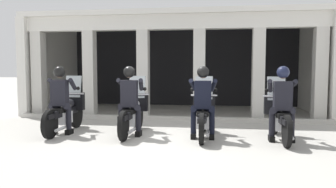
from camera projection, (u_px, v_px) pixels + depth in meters
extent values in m
plane|color=#A8A59E|center=(180.00, 117.00, 10.53)|extent=(80.00, 80.00, 0.00)
cube|color=black|center=(183.00, 67.00, 13.95)|extent=(9.65, 0.24, 3.14)
cube|color=silver|center=(171.00, 22.00, 10.13)|extent=(9.65, 0.36, 0.44)
cube|color=silver|center=(178.00, 21.00, 11.89)|extent=(9.65, 4.31, 0.16)
cube|color=silver|center=(54.00, 67.00, 12.69)|extent=(0.30, 4.31, 3.14)
cube|color=silver|center=(316.00, 67.00, 11.35)|extent=(0.30, 4.31, 3.14)
cube|color=beige|center=(39.00, 74.00, 10.87)|extent=(0.35, 0.36, 2.70)
cube|color=beige|center=(90.00, 74.00, 10.62)|extent=(0.35, 0.36, 2.70)
cube|color=beige|center=(143.00, 74.00, 10.38)|extent=(0.35, 0.36, 2.70)
cube|color=beige|center=(199.00, 74.00, 10.13)|extent=(0.35, 0.36, 2.70)
cube|color=beige|center=(258.00, 74.00, 9.89)|extent=(0.35, 0.36, 2.70)
cube|color=beige|center=(320.00, 75.00, 9.64)|extent=(0.35, 0.36, 2.70)
cube|color=#B7B5AD|center=(169.00, 118.00, 9.86)|extent=(9.25, 0.24, 0.12)
cylinder|color=black|center=(76.00, 115.00, 8.68)|extent=(0.09, 0.64, 0.64)
cylinder|color=black|center=(50.00, 124.00, 7.30)|extent=(0.09, 0.64, 0.64)
cube|color=black|center=(76.00, 107.00, 8.66)|extent=(0.14, 0.44, 0.08)
cube|color=silver|center=(63.00, 118.00, 7.93)|extent=(0.28, 0.44, 0.28)
cube|color=black|center=(64.00, 112.00, 7.97)|extent=(0.18, 1.24, 0.16)
ellipsoid|color=black|center=(68.00, 103.00, 8.18)|extent=(0.26, 0.48, 0.22)
cube|color=black|center=(60.00, 110.00, 7.79)|extent=(0.24, 0.52, 0.10)
cube|color=black|center=(51.00, 116.00, 7.34)|extent=(0.16, 0.48, 0.10)
cylinder|color=silver|center=(75.00, 106.00, 8.60)|extent=(0.05, 0.24, 0.53)
cube|color=black|center=(74.00, 101.00, 8.53)|extent=(0.52, 0.16, 0.44)
sphere|color=silver|center=(76.00, 100.00, 8.63)|extent=(0.18, 0.18, 0.18)
cube|color=silver|center=(73.00, 86.00, 8.48)|extent=(0.40, 0.14, 0.54)
cylinder|color=silver|center=(72.00, 94.00, 8.42)|extent=(0.62, 0.04, 0.04)
cylinder|color=silver|center=(61.00, 129.00, 7.59)|extent=(0.07, 0.55, 0.07)
cube|color=black|center=(60.00, 93.00, 7.74)|extent=(0.36, 0.22, 0.60)
cube|color=#14193F|center=(62.00, 92.00, 7.86)|extent=(0.05, 0.02, 0.32)
sphere|color=tan|center=(59.00, 73.00, 7.72)|extent=(0.21, 0.21, 0.21)
sphere|color=black|center=(59.00, 72.00, 7.72)|extent=(0.26, 0.26, 0.26)
cylinder|color=black|center=(66.00, 106.00, 7.76)|extent=(0.26, 0.29, 0.17)
cylinder|color=black|center=(69.00, 118.00, 7.78)|extent=(0.12, 0.12, 0.53)
cube|color=black|center=(69.00, 132.00, 7.81)|extent=(0.11, 0.26, 0.12)
cylinder|color=black|center=(55.00, 106.00, 7.80)|extent=(0.26, 0.29, 0.17)
cylinder|color=black|center=(53.00, 118.00, 7.83)|extent=(0.12, 0.12, 0.53)
cube|color=black|center=(53.00, 131.00, 7.87)|extent=(0.11, 0.26, 0.12)
cylinder|color=black|center=(73.00, 84.00, 7.92)|extent=(0.19, 0.48, 0.31)
sphere|color=black|center=(78.00, 88.00, 8.13)|extent=(0.09, 0.09, 0.09)
cylinder|color=black|center=(55.00, 84.00, 7.98)|extent=(0.19, 0.48, 0.31)
sphere|color=black|center=(58.00, 88.00, 8.20)|extent=(0.09, 0.09, 0.09)
cylinder|color=black|center=(139.00, 117.00, 8.46)|extent=(0.09, 0.64, 0.64)
cylinder|color=black|center=(123.00, 126.00, 7.08)|extent=(0.09, 0.64, 0.64)
cube|color=black|center=(139.00, 108.00, 8.45)|extent=(0.14, 0.44, 0.08)
cube|color=silver|center=(131.00, 119.00, 7.72)|extent=(0.28, 0.44, 0.28)
cube|color=black|center=(132.00, 113.00, 7.76)|extent=(0.18, 1.24, 0.16)
ellipsoid|color=#B2B2B7|center=(134.00, 104.00, 7.96)|extent=(0.26, 0.48, 0.22)
cube|color=black|center=(130.00, 111.00, 7.58)|extent=(0.24, 0.52, 0.10)
cube|color=black|center=(124.00, 117.00, 7.13)|extent=(0.16, 0.48, 0.10)
cylinder|color=silver|center=(138.00, 107.00, 8.39)|extent=(0.05, 0.24, 0.53)
cube|color=black|center=(137.00, 102.00, 8.32)|extent=(0.52, 0.16, 0.44)
sphere|color=silver|center=(138.00, 101.00, 8.41)|extent=(0.18, 0.18, 0.18)
cube|color=silver|center=(137.00, 87.00, 8.27)|extent=(0.40, 0.14, 0.54)
cylinder|color=silver|center=(136.00, 94.00, 8.20)|extent=(0.62, 0.04, 0.04)
cylinder|color=silver|center=(133.00, 130.00, 7.37)|extent=(0.07, 0.55, 0.07)
cube|color=black|center=(129.00, 94.00, 7.52)|extent=(0.36, 0.22, 0.60)
cube|color=black|center=(131.00, 92.00, 7.64)|extent=(0.05, 0.02, 0.32)
sphere|color=tan|center=(129.00, 73.00, 7.51)|extent=(0.21, 0.21, 0.21)
sphere|color=black|center=(129.00, 72.00, 7.51)|extent=(0.26, 0.26, 0.26)
cylinder|color=black|center=(136.00, 107.00, 7.55)|extent=(0.26, 0.29, 0.17)
cylinder|color=black|center=(138.00, 119.00, 7.56)|extent=(0.12, 0.12, 0.53)
cube|color=black|center=(139.00, 134.00, 7.60)|extent=(0.11, 0.26, 0.12)
cylinder|color=black|center=(124.00, 107.00, 7.59)|extent=(0.26, 0.29, 0.17)
cylinder|color=black|center=(121.00, 119.00, 7.62)|extent=(0.12, 0.12, 0.53)
cube|color=black|center=(121.00, 133.00, 7.65)|extent=(0.11, 0.26, 0.12)
cylinder|color=black|center=(141.00, 85.00, 7.71)|extent=(0.19, 0.48, 0.31)
sphere|color=black|center=(145.00, 89.00, 7.92)|extent=(0.09, 0.09, 0.09)
cylinder|color=black|center=(122.00, 85.00, 7.77)|extent=(0.19, 0.48, 0.31)
sphere|color=black|center=(123.00, 89.00, 7.99)|extent=(0.09, 0.09, 0.09)
cylinder|color=black|center=(204.00, 118.00, 8.15)|extent=(0.09, 0.64, 0.64)
cylinder|color=black|center=(202.00, 129.00, 6.77)|extent=(0.09, 0.64, 0.64)
cube|color=black|center=(204.00, 110.00, 8.14)|extent=(0.14, 0.44, 0.08)
cube|color=silver|center=(203.00, 121.00, 7.41)|extent=(0.28, 0.44, 0.28)
cube|color=black|center=(203.00, 115.00, 7.45)|extent=(0.18, 1.24, 0.16)
ellipsoid|color=#1E2338|center=(203.00, 106.00, 7.65)|extent=(0.26, 0.48, 0.22)
cube|color=black|center=(203.00, 113.00, 7.27)|extent=(0.24, 0.52, 0.10)
cube|color=black|center=(202.00, 120.00, 6.82)|extent=(0.16, 0.48, 0.10)
cylinder|color=silver|center=(204.00, 109.00, 8.08)|extent=(0.05, 0.24, 0.53)
cube|color=black|center=(204.00, 103.00, 8.01)|extent=(0.52, 0.16, 0.44)
sphere|color=silver|center=(204.00, 102.00, 8.10)|extent=(0.18, 0.18, 0.18)
cube|color=silver|center=(204.00, 88.00, 7.96)|extent=(0.40, 0.14, 0.54)
cylinder|color=silver|center=(204.00, 95.00, 7.89)|extent=(0.62, 0.04, 0.04)
cylinder|color=silver|center=(208.00, 133.00, 7.06)|extent=(0.07, 0.55, 0.07)
cube|color=black|center=(203.00, 95.00, 7.22)|extent=(0.36, 0.22, 0.60)
cube|color=#14193F|center=(203.00, 93.00, 7.33)|extent=(0.05, 0.02, 0.32)
sphere|color=tan|center=(203.00, 73.00, 7.20)|extent=(0.21, 0.21, 0.21)
sphere|color=black|center=(203.00, 72.00, 7.20)|extent=(0.26, 0.26, 0.26)
cylinder|color=black|center=(209.00, 109.00, 7.24)|extent=(0.26, 0.29, 0.17)
cylinder|color=black|center=(212.00, 122.00, 7.25)|extent=(0.12, 0.12, 0.53)
cube|color=black|center=(212.00, 136.00, 7.29)|extent=(0.11, 0.26, 0.12)
cylinder|color=black|center=(196.00, 109.00, 7.28)|extent=(0.26, 0.29, 0.17)
cylinder|color=black|center=(193.00, 121.00, 7.31)|extent=(0.12, 0.12, 0.53)
cube|color=black|center=(193.00, 136.00, 7.34)|extent=(0.11, 0.26, 0.12)
cylinder|color=black|center=(213.00, 85.00, 7.40)|extent=(0.19, 0.48, 0.31)
sphere|color=black|center=(215.00, 90.00, 7.61)|extent=(0.09, 0.09, 0.09)
cylinder|color=black|center=(193.00, 85.00, 7.46)|extent=(0.19, 0.48, 0.31)
sphere|color=black|center=(192.00, 90.00, 7.68)|extent=(0.09, 0.09, 0.09)
cylinder|color=black|center=(274.00, 120.00, 7.88)|extent=(0.09, 0.64, 0.64)
cylinder|color=black|center=(287.00, 131.00, 6.50)|extent=(0.09, 0.64, 0.64)
cube|color=black|center=(275.00, 111.00, 7.86)|extent=(0.14, 0.44, 0.08)
cube|color=silver|center=(281.00, 123.00, 7.14)|extent=(0.28, 0.44, 0.28)
cube|color=black|center=(280.00, 117.00, 7.17)|extent=(0.18, 1.24, 0.16)
ellipsoid|color=#1E2338|center=(279.00, 107.00, 7.38)|extent=(0.26, 0.48, 0.22)
cube|color=black|center=(282.00, 115.00, 6.99)|extent=(0.24, 0.52, 0.10)
cube|color=black|center=(286.00, 122.00, 6.54)|extent=(0.16, 0.48, 0.10)
cylinder|color=silver|center=(275.00, 110.00, 7.80)|extent=(0.05, 0.24, 0.53)
cube|color=black|center=(276.00, 105.00, 7.73)|extent=(0.52, 0.16, 0.44)
sphere|color=silver|center=(275.00, 103.00, 7.83)|extent=(0.18, 0.18, 0.18)
cube|color=silver|center=(276.00, 88.00, 7.68)|extent=(0.40, 0.14, 0.54)
cylinder|color=silver|center=(277.00, 96.00, 7.62)|extent=(0.62, 0.04, 0.04)
cylinder|color=silver|center=(290.00, 136.00, 6.79)|extent=(0.07, 0.55, 0.07)
cube|color=black|center=(283.00, 96.00, 6.94)|extent=(0.36, 0.22, 0.60)
cube|color=#591414|center=(282.00, 94.00, 7.06)|extent=(0.05, 0.02, 0.32)
sphere|color=tan|center=(283.00, 74.00, 6.92)|extent=(0.21, 0.21, 0.21)
sphere|color=#191E38|center=(283.00, 72.00, 6.92)|extent=(0.26, 0.26, 0.26)
cylinder|color=black|center=(289.00, 111.00, 6.96)|extent=(0.26, 0.29, 0.17)
cylinder|color=black|center=(292.00, 124.00, 6.98)|extent=(0.12, 0.12, 0.53)
cube|color=black|center=(291.00, 139.00, 7.01)|extent=(0.11, 0.26, 0.12)
cylinder|color=black|center=(275.00, 110.00, 7.00)|extent=(0.26, 0.29, 0.17)
cylinder|color=black|center=(272.00, 123.00, 7.03)|extent=(0.12, 0.12, 0.53)
cube|color=black|center=(271.00, 138.00, 7.07)|extent=(0.11, 0.26, 0.12)
cylinder|color=black|center=(292.00, 86.00, 7.12)|extent=(0.19, 0.48, 0.31)
sphere|color=black|center=(291.00, 91.00, 7.33)|extent=(0.09, 0.09, 0.09)
cylinder|color=black|center=(270.00, 86.00, 7.18)|extent=(0.19, 0.48, 0.31)
sphere|color=black|center=(267.00, 90.00, 7.41)|extent=(0.09, 0.09, 0.09)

